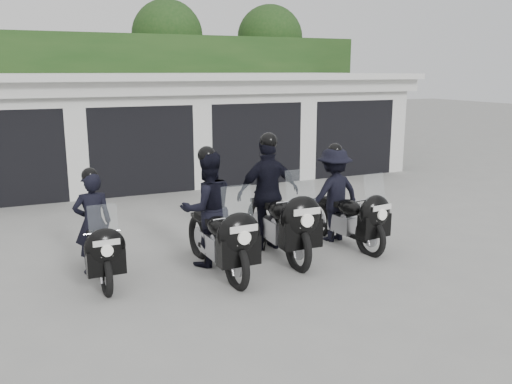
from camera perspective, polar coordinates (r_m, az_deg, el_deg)
name	(u,v)px	position (r m, az deg, el deg)	size (l,w,h in m)	color
ground	(219,263)	(8.86, -3.89, -7.48)	(80.00, 80.00, 0.00)	gray
garage_block	(123,128)	(16.21, -13.86, 6.57)	(16.40, 6.80, 2.96)	silver
background_vegetation	(106,78)	(20.99, -15.47, 11.47)	(20.00, 3.90, 5.80)	#1A3914
police_bike_a	(96,235)	(8.37, -16.45, -4.37)	(0.60, 1.94, 1.69)	black
police_bike_b	(213,217)	(8.41, -4.59, -2.64)	(0.92, 2.27, 1.97)	black
police_bike_c	(273,201)	(9.15, 1.82, -0.99)	(1.15, 2.41, 2.10)	black
police_bike_d	(339,200)	(9.80, 8.77, -0.83)	(1.17, 2.11, 1.84)	black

